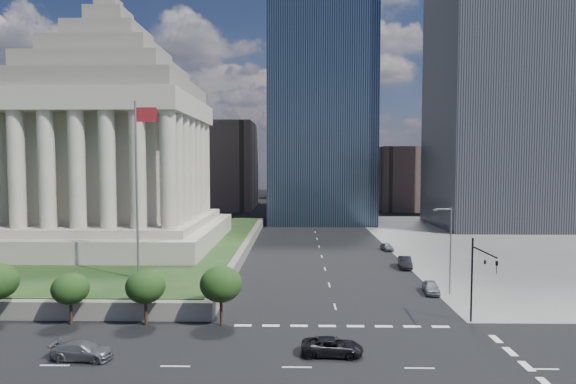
{
  "coord_description": "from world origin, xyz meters",
  "views": [
    {
      "loc": [
        -4.03,
        -29.53,
        15.04
      ],
      "look_at": [
        -4.94,
        20.37,
        12.01
      ],
      "focal_mm": 30.0,
      "sensor_mm": 36.0,
      "label": 1
    }
  ],
  "objects_px": {
    "war_memorial": "(111,123)",
    "parked_sedan_mid": "(405,262)",
    "flagpole": "(138,180)",
    "traffic_signal_ne": "(479,271)",
    "parked_sedan_near": "(431,287)",
    "street_lamp_north": "(449,245)",
    "suv_grey": "(82,351)",
    "parked_sedan_far": "(387,247)",
    "pickup_truck": "(332,347)"
  },
  "relations": [
    {
      "from": "parked_sedan_near",
      "to": "parked_sedan_far",
      "type": "height_order",
      "value": "parked_sedan_near"
    },
    {
      "from": "parked_sedan_mid",
      "to": "parked_sedan_far",
      "type": "height_order",
      "value": "parked_sedan_mid"
    },
    {
      "from": "pickup_truck",
      "to": "parked_sedan_mid",
      "type": "relative_size",
      "value": 1.01
    },
    {
      "from": "suv_grey",
      "to": "war_memorial",
      "type": "bearing_deg",
      "value": 22.65
    },
    {
      "from": "war_memorial",
      "to": "parked_sedan_mid",
      "type": "xyz_separation_m",
      "value": [
        45.5,
        -9.23,
        -20.61
      ]
    },
    {
      "from": "war_memorial",
      "to": "parked_sedan_mid",
      "type": "distance_m",
      "value": 50.79
    },
    {
      "from": "suv_grey",
      "to": "parked_sedan_far",
      "type": "height_order",
      "value": "suv_grey"
    },
    {
      "from": "flagpole",
      "to": "parked_sedan_near",
      "type": "bearing_deg",
      "value": 2.43
    },
    {
      "from": "flagpole",
      "to": "parked_sedan_far",
      "type": "height_order",
      "value": "flagpole"
    },
    {
      "from": "street_lamp_north",
      "to": "parked_sedan_far",
      "type": "xyz_separation_m",
      "value": [
        -1.83,
        27.54,
        -5.02
      ]
    },
    {
      "from": "flagpole",
      "to": "pickup_truck",
      "type": "xyz_separation_m",
      "value": [
        20.6,
        -16.66,
        -12.44
      ]
    },
    {
      "from": "pickup_truck",
      "to": "parked_sedan_far",
      "type": "relative_size",
      "value": 1.29
    },
    {
      "from": "flagpole",
      "to": "street_lamp_north",
      "type": "bearing_deg",
      "value": 1.63
    },
    {
      "from": "parked_sedan_near",
      "to": "pickup_truck",
      "type": "bearing_deg",
      "value": -117.49
    },
    {
      "from": "pickup_truck",
      "to": "suv_grey",
      "type": "distance_m",
      "value": 19.24
    },
    {
      "from": "traffic_signal_ne",
      "to": "street_lamp_north",
      "type": "distance_m",
      "value": 11.34
    },
    {
      "from": "war_memorial",
      "to": "traffic_signal_ne",
      "type": "relative_size",
      "value": 4.88
    },
    {
      "from": "traffic_signal_ne",
      "to": "pickup_truck",
      "type": "xyz_separation_m",
      "value": [
        -13.73,
        -6.36,
        -4.58
      ]
    },
    {
      "from": "parked_sedan_near",
      "to": "parked_sedan_mid",
      "type": "xyz_separation_m",
      "value": [
        0.0,
        13.36,
        0.08
      ]
    },
    {
      "from": "flagpole",
      "to": "traffic_signal_ne",
      "type": "distance_m",
      "value": 36.69
    },
    {
      "from": "traffic_signal_ne",
      "to": "street_lamp_north",
      "type": "height_order",
      "value": "street_lamp_north"
    },
    {
      "from": "parked_sedan_near",
      "to": "parked_sedan_far",
      "type": "distance_m",
      "value": 27.13
    },
    {
      "from": "pickup_truck",
      "to": "parked_sedan_near",
      "type": "bearing_deg",
      "value": -31.96
    },
    {
      "from": "flagpole",
      "to": "parked_sedan_mid",
      "type": "bearing_deg",
      "value": 23.91
    },
    {
      "from": "flagpole",
      "to": "suv_grey",
      "type": "relative_size",
      "value": 4.28
    },
    {
      "from": "traffic_signal_ne",
      "to": "street_lamp_north",
      "type": "xyz_separation_m",
      "value": [
        0.83,
        11.3,
        0.41
      ]
    },
    {
      "from": "pickup_truck",
      "to": "street_lamp_north",
      "type": "bearing_deg",
      "value": -36.3
    },
    {
      "from": "traffic_signal_ne",
      "to": "flagpole",
      "type": "bearing_deg",
      "value": 163.29
    },
    {
      "from": "war_memorial",
      "to": "flagpole",
      "type": "bearing_deg",
      "value": -63.11
    },
    {
      "from": "suv_grey",
      "to": "parked_sedan_far",
      "type": "relative_size",
      "value": 1.24
    },
    {
      "from": "flagpole",
      "to": "parked_sedan_near",
      "type": "relative_size",
      "value": 4.81
    },
    {
      "from": "traffic_signal_ne",
      "to": "pickup_truck",
      "type": "bearing_deg",
      "value": -155.15
    },
    {
      "from": "flagpole",
      "to": "war_memorial",
      "type": "bearing_deg",
      "value": 116.89
    },
    {
      "from": "flagpole",
      "to": "traffic_signal_ne",
      "type": "relative_size",
      "value": 2.5
    },
    {
      "from": "war_memorial",
      "to": "parked_sedan_far",
      "type": "height_order",
      "value": "war_memorial"
    },
    {
      "from": "pickup_truck",
      "to": "parked_sedan_near",
      "type": "distance_m",
      "value": 22.11
    },
    {
      "from": "flagpole",
      "to": "parked_sedan_mid",
      "type": "distance_m",
      "value": 38.48
    },
    {
      "from": "flagpole",
      "to": "parked_sedan_near",
      "type": "height_order",
      "value": "flagpole"
    },
    {
      "from": "street_lamp_north",
      "to": "parked_sedan_near",
      "type": "relative_size",
      "value": 2.4
    },
    {
      "from": "traffic_signal_ne",
      "to": "parked_sedan_mid",
      "type": "xyz_separation_m",
      "value": [
        -1.0,
        25.08,
        -4.46
      ]
    },
    {
      "from": "war_memorial",
      "to": "suv_grey",
      "type": "bearing_deg",
      "value": -72.04
    },
    {
      "from": "street_lamp_north",
      "to": "parked_sedan_mid",
      "type": "xyz_separation_m",
      "value": [
        -1.83,
        13.77,
        -4.87
      ]
    },
    {
      "from": "parked_sedan_far",
      "to": "suv_grey",
      "type": "bearing_deg",
      "value": -132.04
    },
    {
      "from": "flagpole",
      "to": "suv_grey",
      "type": "xyz_separation_m",
      "value": [
        1.39,
        -17.85,
        -12.44
      ]
    },
    {
      "from": "war_memorial",
      "to": "suv_grey",
      "type": "height_order",
      "value": "war_memorial"
    },
    {
      "from": "parked_sedan_mid",
      "to": "parked_sedan_near",
      "type": "bearing_deg",
      "value": -83.14
    },
    {
      "from": "parked_sedan_mid",
      "to": "parked_sedan_far",
      "type": "relative_size",
      "value": 1.28
    },
    {
      "from": "flagpole",
      "to": "traffic_signal_ne",
      "type": "bearing_deg",
      "value": -16.71
    },
    {
      "from": "flagpole",
      "to": "parked_sedan_near",
      "type": "xyz_separation_m",
      "value": [
        33.33,
        1.41,
        -12.41
      ]
    },
    {
      "from": "war_memorial",
      "to": "suv_grey",
      "type": "distance_m",
      "value": 48.63
    }
  ]
}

